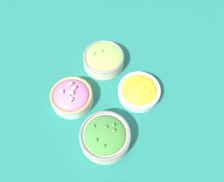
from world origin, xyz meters
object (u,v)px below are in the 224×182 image
bowl_broccoli (105,136)px  bowl_lettuce (104,59)px  bowl_squash (139,91)px  bowl_red_onion (72,96)px

bowl_broccoli → bowl_lettuce: bearing=-0.0°
bowl_squash → bowl_lettuce: 0.19m
bowl_broccoli → bowl_red_onion: same height
bowl_squash → bowl_broccoli: bowl_broccoli is taller
bowl_red_onion → bowl_lettuce: bearing=-35.7°
bowl_broccoli → bowl_red_onion: (0.15, 0.12, -0.00)m
bowl_squash → bowl_broccoli: size_ratio=0.90×
bowl_lettuce → bowl_broccoli: bearing=180.0°
bowl_broccoli → bowl_lettuce: size_ratio=1.06×
bowl_lettuce → bowl_red_onion: 0.20m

